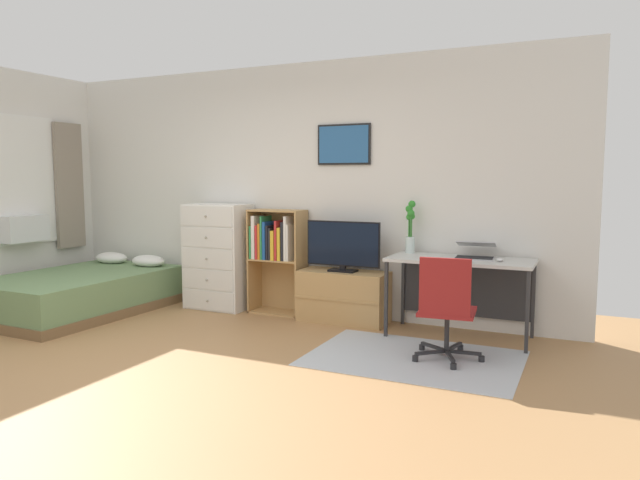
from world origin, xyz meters
The scene contains 13 objects.
ground_plane centered at (0.00, 0.00, 0.00)m, with size 7.20×7.20×0.00m, color #A87A4C.
wall_back_with_posters centered at (0.00, 2.43, 1.35)m, with size 6.12×0.09×2.70m.
area_rug centered at (1.71, 1.28, 0.00)m, with size 1.70×1.20×0.01m, color #B2B7BC.
bed centered at (-2.11, 1.35, 0.22)m, with size 1.39×2.07×0.56m.
dresser centered at (-0.83, 2.15, 0.59)m, with size 0.71×0.46×1.18m.
bookshelf centered at (-0.12, 2.21, 0.69)m, with size 0.60×0.30×1.13m.
tv_stand centered at (0.71, 2.17, 0.26)m, with size 0.92×0.41×0.53m.
television centered at (0.71, 2.15, 0.78)m, with size 0.79×0.16×0.52m.
desk centered at (1.91, 2.15, 0.61)m, with size 1.30×0.59×0.74m.
office_chair centered at (1.96, 1.29, 0.46)m, with size 0.57×0.58×0.86m.
laptop centered at (2.02, 2.18, 0.80)m, with size 0.38×0.41×0.16m.
computer_mouse centered at (2.27, 2.03, 0.76)m, with size 0.06×0.10×0.03m, color silver.
bamboo_vase centered at (1.37, 2.28, 1.00)m, with size 0.09×0.11×0.52m.
Camera 1 is at (2.98, -3.26, 1.48)m, focal length 32.65 mm.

